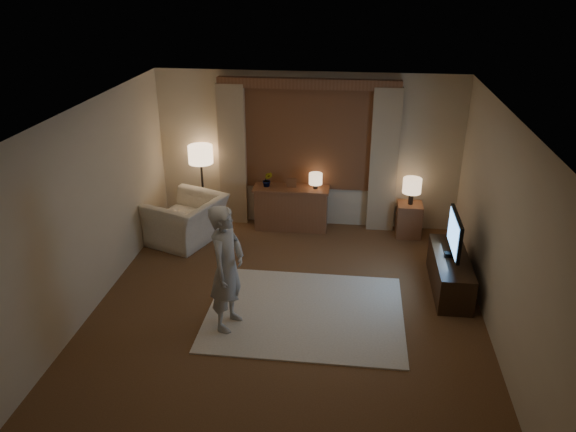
% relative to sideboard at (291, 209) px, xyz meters
% --- Properties ---
extents(room, '(5.04, 5.54, 2.64)m').
position_rel_sideboard_xyz_m(room, '(0.24, -2.00, 0.98)').
color(room, brown).
rests_on(room, ground).
extents(rug, '(2.50, 2.00, 0.02)m').
position_rel_sideboard_xyz_m(rug, '(0.48, -2.56, -0.34)').
color(rug, beige).
rests_on(rug, floor).
extents(sideboard, '(1.20, 0.40, 0.70)m').
position_rel_sideboard_xyz_m(sideboard, '(0.00, 0.00, 0.00)').
color(sideboard, brown).
rests_on(sideboard, floor).
extents(picture_frame, '(0.16, 0.02, 0.20)m').
position_rel_sideboard_xyz_m(picture_frame, '(-0.00, 0.00, 0.45)').
color(picture_frame, brown).
rests_on(picture_frame, sideboard).
extents(plant, '(0.17, 0.13, 0.30)m').
position_rel_sideboard_xyz_m(plant, '(-0.40, 0.00, 0.50)').
color(plant, '#999999').
rests_on(plant, sideboard).
extents(table_lamp_sideboard, '(0.22, 0.22, 0.30)m').
position_rel_sideboard_xyz_m(table_lamp_sideboard, '(0.40, 0.00, 0.55)').
color(table_lamp_sideboard, black).
rests_on(table_lamp_sideboard, sideboard).
extents(floor_lamp, '(0.41, 0.41, 1.40)m').
position_rel_sideboard_xyz_m(floor_lamp, '(-1.52, -0.00, 0.83)').
color(floor_lamp, black).
rests_on(floor_lamp, floor).
extents(armchair, '(1.31, 1.39, 0.73)m').
position_rel_sideboard_xyz_m(armchair, '(-1.61, -0.69, 0.01)').
color(armchair, beige).
rests_on(armchair, floor).
extents(side_table, '(0.40, 0.40, 0.56)m').
position_rel_sideboard_xyz_m(side_table, '(1.96, -0.05, -0.07)').
color(side_table, brown).
rests_on(side_table, floor).
extents(table_lamp_side, '(0.30, 0.30, 0.44)m').
position_rel_sideboard_xyz_m(table_lamp_side, '(1.96, -0.05, 0.52)').
color(table_lamp_side, black).
rests_on(table_lamp_side, side_table).
extents(tv_stand, '(0.45, 1.40, 0.50)m').
position_rel_sideboard_xyz_m(tv_stand, '(2.39, -1.71, -0.10)').
color(tv_stand, black).
rests_on(tv_stand, floor).
extents(tv, '(0.21, 0.84, 0.61)m').
position_rel_sideboard_xyz_m(tv, '(2.39, -1.71, 0.49)').
color(tv, black).
rests_on(tv, tv_stand).
extents(person, '(0.51, 0.66, 1.60)m').
position_rel_sideboard_xyz_m(person, '(-0.43, -2.95, 0.47)').
color(person, '#B9B3AB').
rests_on(person, rug).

